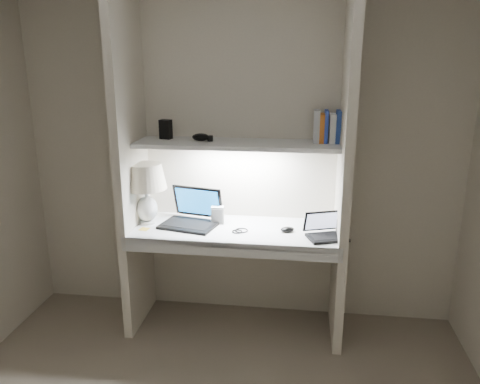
% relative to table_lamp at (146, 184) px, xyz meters
% --- Properties ---
extents(back_wall, '(3.20, 0.01, 2.50)m').
position_rel_table_lamp_xyz_m(back_wall, '(0.64, 0.26, 0.18)').
color(back_wall, beige).
rests_on(back_wall, floor).
extents(alcove_panel_left, '(0.06, 0.55, 2.50)m').
position_rel_table_lamp_xyz_m(alcove_panel_left, '(-0.09, -0.02, 0.18)').
color(alcove_panel_left, beige).
rests_on(alcove_panel_left, floor).
extents(alcove_panel_right, '(0.06, 0.55, 2.50)m').
position_rel_table_lamp_xyz_m(alcove_panel_right, '(1.37, -0.02, 0.18)').
color(alcove_panel_right, beige).
rests_on(alcove_panel_right, floor).
extents(desk, '(1.40, 0.55, 0.04)m').
position_rel_table_lamp_xyz_m(desk, '(0.64, -0.02, -0.32)').
color(desk, white).
rests_on(desk, alcove_panel_left).
extents(desk_apron, '(1.46, 0.03, 0.10)m').
position_rel_table_lamp_xyz_m(desk_apron, '(0.64, -0.28, -0.35)').
color(desk_apron, silver).
rests_on(desk_apron, desk).
extents(shelf, '(1.40, 0.36, 0.03)m').
position_rel_table_lamp_xyz_m(shelf, '(0.64, 0.08, 0.28)').
color(shelf, silver).
rests_on(shelf, back_wall).
extents(strip_light, '(0.60, 0.04, 0.02)m').
position_rel_table_lamp_xyz_m(strip_light, '(0.64, 0.08, 0.26)').
color(strip_light, white).
rests_on(strip_light, shelf).
extents(table_lamp, '(0.30, 0.30, 0.44)m').
position_rel_table_lamp_xyz_m(table_lamp, '(0.00, 0.00, 0.00)').
color(table_lamp, white).
rests_on(table_lamp, desk).
extents(laptop_main, '(0.44, 0.40, 0.26)m').
position_rel_table_lamp_xyz_m(laptop_main, '(0.32, 0.03, -0.24)').
color(laptop_main, black).
rests_on(laptop_main, desk).
extents(laptop_netbook, '(0.31, 0.29, 0.16)m').
position_rel_table_lamp_xyz_m(laptop_netbook, '(1.26, -0.10, -0.26)').
color(laptop_netbook, black).
rests_on(laptop_netbook, desk).
extents(speaker, '(0.10, 0.07, 0.13)m').
position_rel_table_lamp_xyz_m(speaker, '(0.50, 0.07, -0.23)').
color(speaker, silver).
rests_on(speaker, desk).
extents(mouse, '(0.11, 0.09, 0.04)m').
position_rel_table_lamp_xyz_m(mouse, '(1.01, -0.04, -0.28)').
color(mouse, black).
rests_on(mouse, desk).
extents(cable_coil, '(0.11, 0.11, 0.01)m').
position_rel_table_lamp_xyz_m(cable_coil, '(0.69, -0.07, -0.29)').
color(cable_coil, black).
rests_on(cable_coil, desk).
extents(sticky_note, '(0.07, 0.07, 0.00)m').
position_rel_table_lamp_xyz_m(sticky_note, '(0.01, -0.12, -0.30)').
color(sticky_note, gold).
rests_on(sticky_note, desk).
extents(book_row, '(0.21, 0.15, 0.22)m').
position_rel_table_lamp_xyz_m(book_row, '(1.26, 0.15, 0.40)').
color(book_row, silver).
rests_on(book_row, shelf).
extents(shelf_box, '(0.09, 0.07, 0.14)m').
position_rel_table_lamp_xyz_m(shelf_box, '(0.12, 0.14, 0.37)').
color(shelf_box, black).
rests_on(shelf_box, shelf).
extents(shelf_gadget, '(0.13, 0.09, 0.05)m').
position_rel_table_lamp_xyz_m(shelf_gadget, '(0.39, 0.09, 0.33)').
color(shelf_gadget, black).
rests_on(shelf_gadget, shelf).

